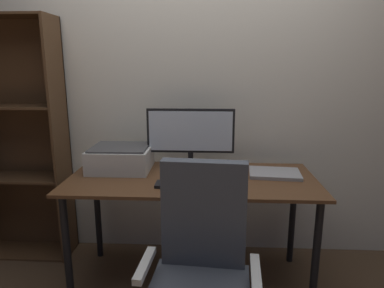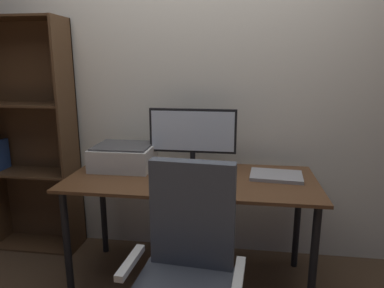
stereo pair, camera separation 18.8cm
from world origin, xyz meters
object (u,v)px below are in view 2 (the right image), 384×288
monitor (193,134)px  bookshelf (30,139)px  laptop (276,176)px  coffee_mug (195,170)px  office_chair (186,286)px  mouse (214,183)px  keyboard (177,184)px  desk (191,190)px  printer (124,156)px

monitor → bookshelf: (-1.29, 0.14, -0.10)m
monitor → laptop: (0.55, -0.12, -0.23)m
coffee_mug → office_chair: bearing=-85.9°
bookshelf → mouse: bearing=-18.1°
bookshelf → office_chair: bearing=-36.8°
bookshelf → coffee_mug: bearing=-13.9°
monitor → laptop: 0.61m
coffee_mug → keyboard: bearing=-116.0°
desk → bookshelf: size_ratio=0.88×
mouse → monitor: bearing=131.9°
keyboard → mouse: 0.22m
mouse → bookshelf: 1.54m
monitor → printer: size_ratio=1.47×
office_chair → bookshelf: 1.77m
monitor → bookshelf: 1.30m
coffee_mug → bookshelf: (-1.33, 0.33, 0.09)m
mouse → printer: printer is taller
bookshelf → keyboard: bearing=-22.0°
printer → bookshelf: bearing=166.1°
desk → printer: printer is taller
printer → bookshelf: bookshelf is taller
office_chair → mouse: bearing=86.6°
desk → printer: 0.53m
monitor → laptop: size_ratio=1.84×
coffee_mug → office_chair: 0.78m
desk → office_chair: bearing=-83.8°
office_chair → bookshelf: size_ratio=0.57×
printer → bookshelf: size_ratio=0.23×
desk → office_chair: office_chair is taller
mouse → bookshelf: size_ratio=0.05×
laptop → printer: bearing=-178.7°
mouse → desk: bearing=153.7°
mouse → bookshelf: bearing=176.5°
mouse → office_chair: office_chair is taller
desk → keyboard: 0.20m
mouse → coffee_mug: bearing=145.6°
desk → laptop: (0.53, 0.08, 0.10)m
laptop → desk: bearing=-166.8°
desk → coffee_mug: (0.03, 0.01, 0.13)m
mouse → office_chair: size_ratio=0.10×
keyboard → laptop: size_ratio=0.91×
mouse → printer: 0.70m
monitor → mouse: size_ratio=6.12×
coffee_mug → laptop: coffee_mug is taller
monitor → coffee_mug: (0.04, -0.19, -0.19)m
office_chair → keyboard: bearing=108.8°
keyboard → printer: (-0.43, 0.30, 0.07)m
desk → printer: bearing=163.7°
coffee_mug → printer: printer is taller
monitor → desk: bearing=-84.9°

